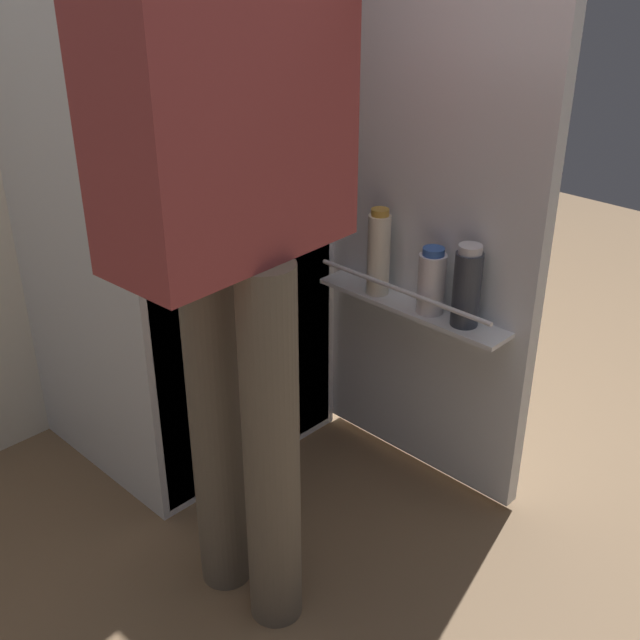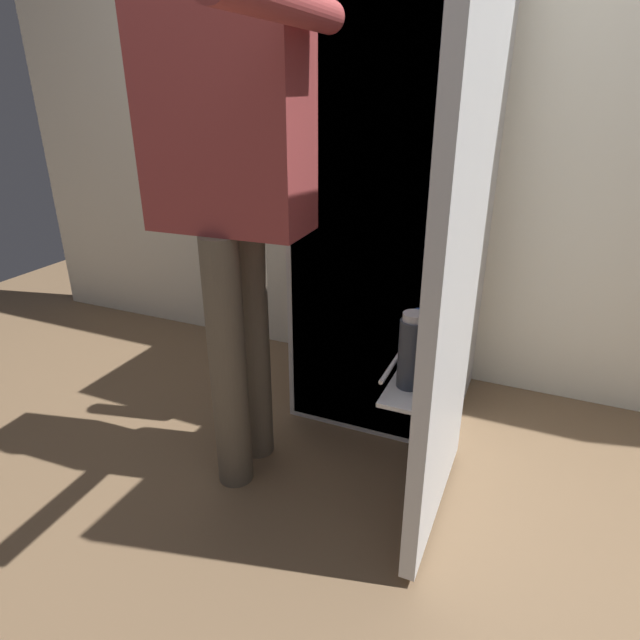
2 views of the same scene
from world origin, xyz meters
The scene contains 3 objects.
ground_plane centered at (0.00, 0.00, 0.00)m, with size 5.92×5.92×0.00m, color brown.
refrigerator centered at (0.02, 0.51, 0.91)m, with size 0.70×1.26×1.82m.
person centered at (-0.32, -0.10, 1.07)m, with size 0.60×0.80×1.76m.
Camera 1 is at (-1.22, -1.20, 1.45)m, focal length 44.54 mm.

